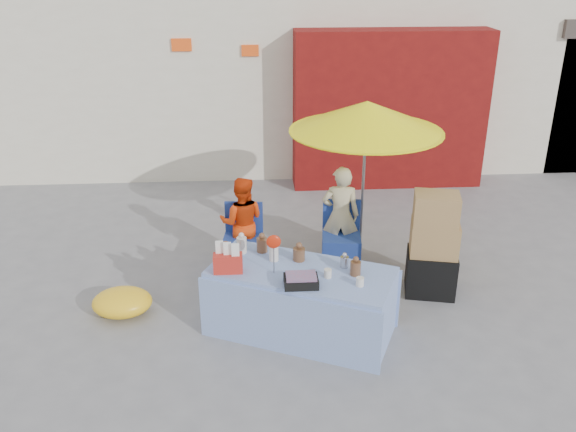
{
  "coord_description": "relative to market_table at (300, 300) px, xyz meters",
  "views": [
    {
      "loc": [
        -0.15,
        -5.68,
        3.77
      ],
      "look_at": [
        0.26,
        0.6,
        1.0
      ],
      "focal_mm": 38.0,
      "sensor_mm": 36.0,
      "label": 1
    }
  ],
  "objects": [
    {
      "name": "ground",
      "position": [
        -0.34,
        0.2,
        -0.38
      ],
      "size": [
        80.0,
        80.0,
        0.0
      ],
      "primitive_type": "plane",
      "color": "slate",
      "rests_on": "ground"
    },
    {
      "name": "vendor_orange",
      "position": [
        -0.61,
        1.54,
        0.22
      ],
      "size": [
        0.63,
        0.51,
        1.2
      ],
      "primitive_type": "imported",
      "rotation": [
        0.0,
        0.0,
        3.03
      ],
      "color": "red",
      "rests_on": "ground"
    },
    {
      "name": "market_table",
      "position": [
        0.0,
        0.0,
        0.0
      ],
      "size": [
        2.12,
        1.61,
        1.16
      ],
      "rotation": [
        0.0,
        0.0,
        -0.42
      ],
      "color": "#8AA3DD",
      "rests_on": "ground"
    },
    {
      "name": "box_stack",
      "position": [
        1.6,
        0.71,
        0.2
      ],
      "size": [
        0.66,
        0.58,
        1.26
      ],
      "rotation": [
        0.0,
        0.0,
        -0.22
      ],
      "color": "black",
      "rests_on": "ground"
    },
    {
      "name": "chair_right",
      "position": [
        0.64,
        1.41,
        -0.12
      ],
      "size": [
        0.53,
        0.52,
        0.85
      ],
      "rotation": [
        0.0,
        0.0,
        -0.11
      ],
      "color": "navy",
      "rests_on": "ground"
    },
    {
      "name": "tarp_bundle",
      "position": [
        -1.96,
        0.46,
        -0.23
      ],
      "size": [
        0.78,
        0.69,
        0.3
      ],
      "primitive_type": "ellipsoid",
      "rotation": [
        0.0,
        0.0,
        -0.26
      ],
      "color": "yellow",
      "rests_on": "ground"
    },
    {
      "name": "chair_left",
      "position": [
        -0.61,
        1.41,
        -0.12
      ],
      "size": [
        0.53,
        0.52,
        0.85
      ],
      "rotation": [
        0.0,
        0.0,
        -0.11
      ],
      "color": "navy",
      "rests_on": "ground"
    },
    {
      "name": "umbrella",
      "position": [
        0.94,
        1.69,
        1.51
      ],
      "size": [
        1.9,
        1.9,
        2.09
      ],
      "color": "gray",
      "rests_on": "ground"
    },
    {
      "name": "vendor_beige",
      "position": [
        0.64,
        1.54,
        0.28
      ],
      "size": [
        0.51,
        0.36,
        1.31
      ],
      "primitive_type": "imported",
      "rotation": [
        0.0,
        0.0,
        3.03
      ],
      "color": "#C8BB8D",
      "rests_on": "ground"
    }
  ]
}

